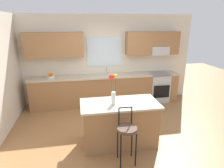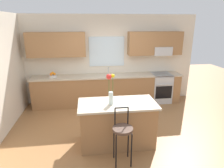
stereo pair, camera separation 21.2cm
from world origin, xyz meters
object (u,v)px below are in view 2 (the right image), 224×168
Objects in this scene: oven_range at (160,88)px; kitchen_island at (117,123)px; flower_vase at (110,89)px; bar_stool_near at (123,131)px; fruit_bowl_oranges at (53,75)px.

kitchen_island is at bearing -129.14° from oven_range.
flower_vase is (-1.89, -2.19, 0.78)m from oven_range.
flower_vase is at bearing -130.72° from oven_range.
oven_range is at bearing 49.28° from flower_vase.
bar_stool_near is 0.83m from flower_vase.
bar_stool_near is at bearing -122.43° from oven_range.
kitchen_island is at bearing 90.00° from bar_stool_near.
bar_stool_near is 3.21m from fruit_bowl_oranges.
fruit_bowl_oranges is (-1.59, 2.76, 0.34)m from bar_stool_near.
bar_stool_near is (-1.74, -2.74, 0.18)m from oven_range.
bar_stool_near is at bearing -90.00° from kitchen_island.
oven_range is 1.49× the size of flower_vase.
oven_range is 0.59× the size of kitchen_island.
fruit_bowl_oranges reaches higher than bar_stool_near.
oven_range is 0.88× the size of bar_stool_near.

